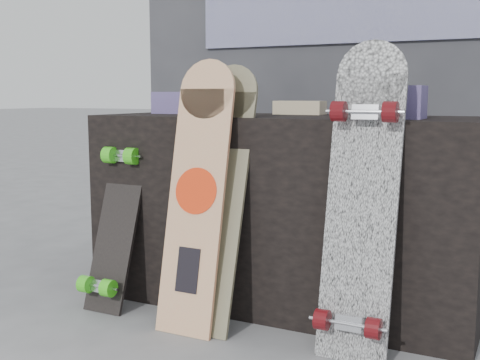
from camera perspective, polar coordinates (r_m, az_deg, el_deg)
The scene contains 10 objects.
ground at distance 2.25m, azimuth -0.82°, elevation -15.18°, with size 60.00×60.00×0.00m, color slate.
vendor_table at distance 2.56m, azimuth 4.31°, elevation -2.88°, with size 1.60×0.60×0.80m, color black.
booth at distance 3.33m, azimuth 10.12°, elevation 11.66°, with size 2.40×0.22×2.20m.
merch_box_purple at distance 2.85m, azimuth -6.25°, elevation 7.29°, with size 0.18×0.12×0.10m, color #433267.
merch_box_small at distance 2.28m, azimuth 15.34°, elevation 7.13°, with size 0.14×0.14×0.12m, color #433267.
merch_box_flat at distance 2.71m, azimuth 5.67°, elevation 6.84°, with size 0.22×0.10×0.06m, color #D1B78C.
longboard_geisha at distance 2.27m, azimuth -4.06°, elevation -0.68°, with size 0.23×0.24×1.02m.
longboard_celtic at distance 2.30m, azimuth -2.01°, elevation -0.73°, with size 0.22×0.31×1.01m.
longboard_cascadia at distance 2.06m, azimuth 11.47°, elevation -1.34°, with size 0.24×0.29×1.08m.
skateboard_dark at distance 2.57m, azimuth -11.53°, elevation -2.75°, with size 0.18×0.34×0.81m.
Camera 1 is at (0.95, -1.83, 0.89)m, focal length 45.00 mm.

